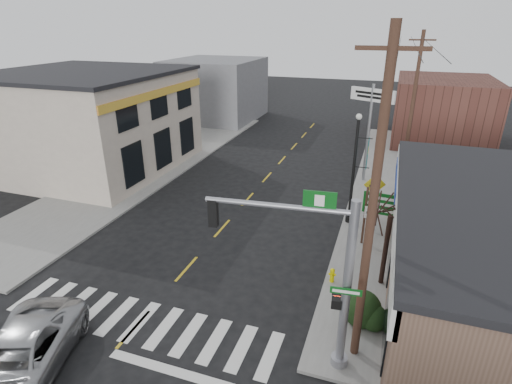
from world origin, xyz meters
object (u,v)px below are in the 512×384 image
(bare_tree, at_px, (392,203))
(utility_pole_far, at_px, (413,103))
(suv, at_px, (18,359))
(lamp_post, at_px, (356,162))
(guide_sign, at_px, (381,210))
(dance_center_sign, at_px, (371,109))
(traffic_signal_pole, at_px, (324,267))
(utility_pole_near, at_px, (372,210))
(fire_hydrant, at_px, (332,275))

(bare_tree, relative_size, utility_pole_far, 0.49)
(suv, height_order, lamp_post, lamp_post)
(guide_sign, relative_size, utility_pole_far, 0.31)
(guide_sign, bearing_deg, suv, -125.38)
(suv, relative_size, utility_pole_far, 0.56)
(dance_center_sign, xyz_separation_m, utility_pole_far, (2.56, 2.71, 0.03))
(traffic_signal_pole, distance_m, utility_pole_near, 2.12)
(suv, relative_size, lamp_post, 0.91)
(lamp_post, distance_m, utility_pole_far, 9.87)
(dance_center_sign, bearing_deg, utility_pole_far, 71.60)
(suv, distance_m, bare_tree, 13.65)
(lamp_post, xyz_separation_m, utility_pole_far, (2.70, 9.37, 1.48))
(suv, bearing_deg, utility_pole_near, 5.35)
(traffic_signal_pole, bearing_deg, bare_tree, 64.53)
(suv, height_order, utility_pole_near, utility_pole_near)
(guide_sign, bearing_deg, traffic_signal_pole, -94.63)
(lamp_post, bearing_deg, utility_pole_far, 90.35)
(guide_sign, xyz_separation_m, utility_pole_far, (1.18, 11.49, 2.99))
(suv, bearing_deg, dance_center_sign, 48.73)
(guide_sign, bearing_deg, lamp_post, 130.84)
(guide_sign, bearing_deg, utility_pole_near, -86.87)
(guide_sign, distance_m, dance_center_sign, 9.36)
(utility_pole_far, bearing_deg, bare_tree, -97.75)
(lamp_post, bearing_deg, fire_hydrant, -74.21)
(fire_hydrant, distance_m, lamp_post, 6.52)
(fire_hydrant, bearing_deg, utility_pole_far, 79.66)
(utility_pole_far, bearing_deg, fire_hydrant, -104.90)
(suv, distance_m, guide_sign, 15.22)
(guide_sign, relative_size, utility_pole_near, 0.29)
(traffic_signal_pole, xyz_separation_m, utility_pole_far, (2.56, 19.41, 1.40))
(fire_hydrant, bearing_deg, suv, -136.45)
(lamp_post, bearing_deg, bare_tree, -53.43)
(utility_pole_near, bearing_deg, utility_pole_far, 82.07)
(bare_tree, bearing_deg, fire_hydrant, -162.60)
(utility_pole_near, bearing_deg, dance_center_sign, 90.45)
(guide_sign, distance_m, utility_pole_near, 7.97)
(utility_pole_near, bearing_deg, bare_tree, 77.92)
(suv, distance_m, lamp_post, 16.23)
(utility_pole_far, bearing_deg, suv, -120.22)
(fire_hydrant, distance_m, bare_tree, 3.90)
(suv, relative_size, dance_center_sign, 0.84)
(guide_sign, height_order, lamp_post, lamp_post)
(guide_sign, xyz_separation_m, utility_pole_near, (-0.26, -7.26, 3.28))
(guide_sign, bearing_deg, bare_tree, -77.75)
(utility_pole_near, bearing_deg, guide_sign, 84.40)
(traffic_signal_pole, height_order, bare_tree, traffic_signal_pole)
(lamp_post, height_order, utility_pole_far, utility_pole_far)
(traffic_signal_pole, bearing_deg, lamp_post, 84.96)
(fire_hydrant, height_order, utility_pole_far, utility_pole_far)
(traffic_signal_pole, xyz_separation_m, bare_tree, (1.75, 4.90, 0.16))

